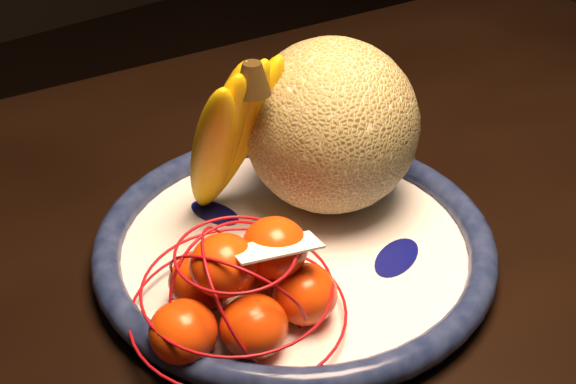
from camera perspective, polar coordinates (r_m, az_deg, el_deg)
dining_table at (r=0.84m, az=-0.42°, el=-7.48°), size 1.54×1.04×0.72m
fruit_bowl at (r=0.75m, az=0.46°, el=-3.79°), size 0.38×0.38×0.03m
cantaloupe at (r=0.77m, az=3.08°, el=4.72°), size 0.17×0.17×0.17m
banana_bunch at (r=0.74m, az=-4.53°, el=4.22°), size 0.12×0.12×0.19m
mandarin_bag at (r=0.66m, az=-3.22°, el=-6.86°), size 0.23×0.23×0.11m
price_tag at (r=0.63m, az=-0.81°, el=-3.97°), size 0.08×0.04×0.01m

